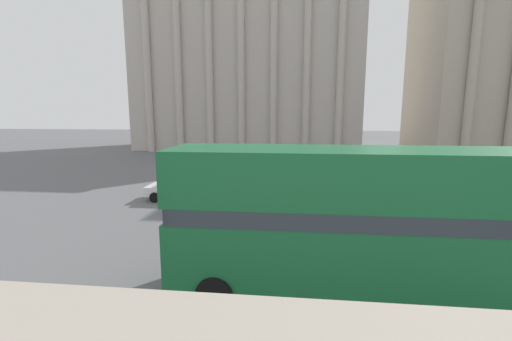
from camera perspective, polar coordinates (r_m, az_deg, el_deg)
name	(u,v)px	position (r m, az deg, el deg)	size (l,w,h in m)	color
double_decker_bus	(376,218)	(9.91, 19.33, -7.49)	(11.26, 2.64, 4.23)	black
plaza_building_left	(249,65)	(52.46, -1.24, 17.18)	(31.49, 15.02, 24.20)	#BCB2A8
traffic_light_mid	(408,168)	(21.08, 24.01, 0.44)	(0.42, 0.24, 3.21)	black
car_silver	(266,163)	(30.90, 1.62, 1.28)	(4.20, 1.93, 1.35)	black
car_white	(182,188)	(21.07, -12.27, -2.87)	(4.20, 1.93, 1.35)	black
pedestrian_white	(372,163)	(30.84, 18.81, 1.15)	(0.32, 0.32, 1.59)	#282B33
pedestrian_blue	(417,205)	(17.66, 25.23, -5.23)	(0.32, 0.32, 1.62)	#282B33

